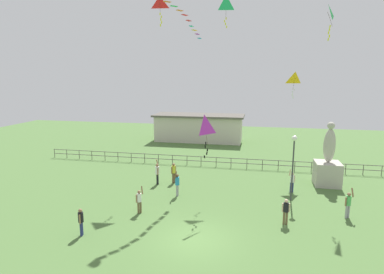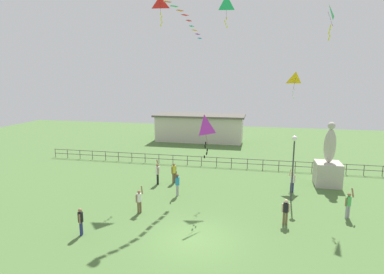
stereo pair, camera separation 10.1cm
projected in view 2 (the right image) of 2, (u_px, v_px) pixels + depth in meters
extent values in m
plane|color=#4C7038|center=(194.00, 240.00, 16.77)|extent=(80.00, 80.00, 0.00)
cube|color=#B2AD9E|center=(328.00, 174.00, 25.04)|extent=(1.93, 1.93, 1.87)
ellipsoid|color=#B2AD9E|center=(330.00, 146.00, 24.61)|extent=(0.90, 0.76, 2.69)
sphere|color=#B2AD9E|center=(332.00, 126.00, 24.31)|extent=(0.56, 0.56, 0.56)
cylinder|color=#38383D|center=(293.00, 171.00, 21.65)|extent=(0.10, 0.10, 4.28)
sphere|color=white|center=(295.00, 138.00, 21.22)|extent=(0.36, 0.36, 0.36)
cylinder|color=brown|center=(286.00, 218.00, 18.39)|extent=(0.13, 0.13, 0.79)
cylinder|color=brown|center=(284.00, 218.00, 18.41)|extent=(0.13, 0.13, 0.79)
cylinder|color=black|center=(286.00, 207.00, 18.27)|extent=(0.29, 0.29, 0.56)
sphere|color=beige|center=(286.00, 201.00, 18.20)|extent=(0.21, 0.21, 0.21)
cylinder|color=beige|center=(289.00, 208.00, 18.25)|extent=(0.09, 0.09, 0.53)
cylinder|color=beige|center=(282.00, 208.00, 18.31)|extent=(0.09, 0.09, 0.53)
cylinder|color=black|center=(158.00, 179.00, 25.41)|extent=(0.15, 0.15, 0.86)
cylinder|color=black|center=(158.00, 179.00, 25.26)|extent=(0.15, 0.15, 0.86)
cylinder|color=white|center=(158.00, 170.00, 25.20)|extent=(0.32, 0.32, 0.61)
sphere|color=#8C6647|center=(157.00, 165.00, 25.12)|extent=(0.23, 0.23, 0.23)
cylinder|color=#8C6647|center=(158.00, 163.00, 25.31)|extent=(0.23, 0.18, 0.59)
cylinder|color=#8C6647|center=(158.00, 171.00, 25.00)|extent=(0.09, 0.09, 0.58)
cylinder|color=navy|center=(81.00, 229.00, 17.11)|extent=(0.13, 0.13, 0.78)
cylinder|color=navy|center=(82.00, 228.00, 17.26)|extent=(0.13, 0.13, 0.78)
cylinder|color=black|center=(80.00, 217.00, 17.06)|extent=(0.28, 0.28, 0.55)
sphere|color=#8C6647|center=(80.00, 210.00, 16.99)|extent=(0.21, 0.21, 0.21)
cylinder|color=#8C6647|center=(79.00, 219.00, 16.88)|extent=(0.09, 0.09, 0.52)
cylinder|color=#8C6647|center=(81.00, 216.00, 17.25)|extent=(0.09, 0.09, 0.52)
cylinder|color=brown|center=(140.00, 207.00, 20.03)|extent=(0.13, 0.13, 0.76)
cylinder|color=brown|center=(138.00, 207.00, 19.96)|extent=(0.13, 0.13, 0.76)
cylinder|color=white|center=(139.00, 197.00, 19.87)|extent=(0.28, 0.28, 0.54)
sphere|color=#8C6647|center=(139.00, 192.00, 19.80)|extent=(0.20, 0.20, 0.20)
cylinder|color=#8C6647|center=(142.00, 190.00, 19.83)|extent=(0.20, 0.21, 0.51)
cylinder|color=#8C6647|center=(136.00, 199.00, 19.79)|extent=(0.08, 0.08, 0.51)
cylinder|color=#99999E|center=(177.00, 191.00, 22.79)|extent=(0.14, 0.14, 0.83)
cylinder|color=#99999E|center=(178.00, 190.00, 22.95)|extent=(0.14, 0.14, 0.83)
cylinder|color=#268CBF|center=(177.00, 181.00, 22.74)|extent=(0.30, 0.30, 0.59)
sphere|color=brown|center=(177.00, 176.00, 22.66)|extent=(0.22, 0.22, 0.22)
cylinder|color=brown|center=(176.00, 175.00, 22.46)|extent=(0.21, 0.10, 0.56)
cylinder|color=brown|center=(178.00, 181.00, 22.94)|extent=(0.09, 0.09, 0.56)
cylinder|color=navy|center=(291.00, 187.00, 23.53)|extent=(0.13, 0.13, 0.78)
cylinder|color=navy|center=(293.00, 187.00, 23.56)|extent=(0.13, 0.13, 0.78)
cylinder|color=white|center=(292.00, 179.00, 23.42)|extent=(0.28, 0.28, 0.55)
sphere|color=beige|center=(293.00, 174.00, 23.35)|extent=(0.21, 0.21, 0.21)
cylinder|color=beige|center=(290.00, 173.00, 23.33)|extent=(0.16, 0.21, 0.53)
cylinder|color=beige|center=(295.00, 179.00, 23.47)|extent=(0.09, 0.09, 0.52)
cylinder|color=brown|center=(173.00, 178.00, 25.62)|extent=(0.14, 0.14, 0.84)
cylinder|color=brown|center=(175.00, 178.00, 25.73)|extent=(0.14, 0.14, 0.84)
cylinder|color=gold|center=(174.00, 169.00, 25.54)|extent=(0.31, 0.31, 0.59)
sphere|color=#8C6647|center=(174.00, 164.00, 25.46)|extent=(0.23, 0.23, 0.23)
cylinder|color=#8C6647|center=(172.00, 170.00, 25.41)|extent=(0.09, 0.09, 0.56)
cylinder|color=#8C6647|center=(176.00, 169.00, 25.68)|extent=(0.09, 0.09, 0.56)
cylinder|color=#99999E|center=(349.00, 212.00, 19.26)|extent=(0.14, 0.14, 0.82)
cylinder|color=#99999E|center=(346.00, 212.00, 19.21)|extent=(0.14, 0.14, 0.82)
cylinder|color=#4CB259|center=(349.00, 201.00, 19.11)|extent=(0.30, 0.30, 0.58)
sphere|color=#8C6647|center=(349.00, 195.00, 19.03)|extent=(0.22, 0.22, 0.22)
cylinder|color=#8C6647|center=(353.00, 193.00, 19.02)|extent=(0.20, 0.25, 0.55)
cylinder|color=#8C6647|center=(346.00, 202.00, 19.05)|extent=(0.09, 0.09, 0.55)
pyramid|color=#1EB759|center=(226.00, 3.00, 26.08)|extent=(1.00, 0.52, 1.29)
cylinder|color=#4C381E|center=(226.00, 11.00, 26.02)|extent=(0.08, 0.38, 1.29)
cube|color=yellow|center=(226.00, 18.00, 26.14)|extent=(0.09, 0.02, 0.20)
cube|color=yellow|center=(225.00, 21.00, 26.15)|extent=(0.12, 0.05, 0.21)
cube|color=yellow|center=(226.00, 24.00, 26.21)|extent=(0.11, 0.02, 0.21)
cube|color=yellow|center=(227.00, 27.00, 26.28)|extent=(0.11, 0.04, 0.21)
pyramid|color=#B22DB2|center=(204.00, 124.00, 19.84)|extent=(0.93, 1.07, 1.24)
cylinder|color=#4C381E|center=(206.00, 134.00, 19.83)|extent=(0.30, 0.23, 1.24)
cube|color=black|center=(206.00, 143.00, 19.94)|extent=(0.08, 0.03, 0.20)
cube|color=black|center=(205.00, 147.00, 19.97)|extent=(0.10, 0.02, 0.21)
cube|color=black|center=(207.00, 150.00, 20.05)|extent=(0.11, 0.03, 0.21)
cube|color=black|center=(207.00, 153.00, 20.08)|extent=(0.11, 0.04, 0.21)
cube|color=black|center=(204.00, 157.00, 20.09)|extent=(0.08, 0.05, 0.20)
pyramid|color=red|center=(160.00, 2.00, 25.29)|extent=(1.09, 0.38, 0.92)
cylinder|color=#4C381E|center=(160.00, 8.00, 25.49)|extent=(0.05, 0.25, 0.92)
cube|color=yellow|center=(160.00, 14.00, 25.57)|extent=(0.11, 0.03, 0.21)
cube|color=yellow|center=(162.00, 17.00, 25.63)|extent=(0.10, 0.04, 0.20)
cube|color=yellow|center=(161.00, 20.00, 25.66)|extent=(0.11, 0.02, 0.21)
cube|color=yellow|center=(162.00, 22.00, 25.72)|extent=(0.11, 0.04, 0.21)
cube|color=yellow|center=(161.00, 25.00, 25.74)|extent=(0.10, 0.02, 0.21)
pyramid|color=yellow|center=(296.00, 78.00, 26.40)|extent=(1.06, 0.69, 0.99)
cylinder|color=#4C381E|center=(294.00, 84.00, 26.69)|extent=(0.14, 0.41, 0.99)
cube|color=white|center=(295.00, 90.00, 26.80)|extent=(0.11, 0.03, 0.21)
cube|color=white|center=(293.00, 92.00, 26.80)|extent=(0.09, 0.04, 0.20)
cube|color=white|center=(293.00, 95.00, 26.84)|extent=(0.08, 0.02, 0.20)
cube|color=white|center=(294.00, 97.00, 26.91)|extent=(0.09, 0.02, 0.20)
pyramid|color=#1EB759|center=(328.00, 12.00, 22.17)|extent=(0.59, 1.25, 1.02)
cylinder|color=#4C381E|center=(330.00, 19.00, 22.19)|extent=(0.40, 0.08, 1.02)
cube|color=yellow|center=(330.00, 26.00, 22.30)|extent=(0.11, 0.03, 0.21)
cube|color=yellow|center=(330.00, 30.00, 22.33)|extent=(0.09, 0.04, 0.20)
cube|color=yellow|center=(329.00, 33.00, 22.36)|extent=(0.10, 0.05, 0.20)
cube|color=yellow|center=(330.00, 36.00, 22.42)|extent=(0.09, 0.02, 0.20)
cube|color=yellow|center=(329.00, 39.00, 22.45)|extent=(0.10, 0.02, 0.21)
cube|color=orange|center=(167.00, 2.00, 21.83)|extent=(0.54, 0.58, 0.03)
cube|color=#1EB759|center=(174.00, 6.00, 22.20)|extent=(0.54, 0.57, 0.03)
cube|color=orange|center=(180.00, 11.00, 22.61)|extent=(0.48, 0.60, 0.03)
cube|color=red|center=(185.00, 15.00, 23.07)|extent=(0.46, 0.60, 0.03)
cube|color=red|center=(189.00, 21.00, 23.59)|extent=(0.36, 0.59, 0.03)
cube|color=#19B2B2|center=(192.00, 26.00, 24.15)|extent=(0.30, 0.57, 0.03)
cube|color=yellow|center=(194.00, 30.00, 24.68)|extent=(0.40, 0.60, 0.03)
cube|color=#B22DB2|center=(198.00, 34.00, 25.21)|extent=(0.35, 0.59, 0.03)
cube|color=#198CD1|center=(200.00, 38.00, 25.76)|extent=(0.28, 0.57, 0.03)
cylinder|color=#4C4742|center=(55.00, 153.00, 33.78)|extent=(0.06, 0.06, 0.95)
cylinder|color=#4C4742|center=(68.00, 154.00, 33.49)|extent=(0.06, 0.06, 0.95)
cylinder|color=#4C4742|center=(80.00, 154.00, 33.19)|extent=(0.06, 0.06, 0.95)
cylinder|color=#4C4742|center=(92.00, 155.00, 32.90)|extent=(0.06, 0.06, 0.95)
cylinder|color=#4C4742|center=(106.00, 156.00, 32.60)|extent=(0.06, 0.06, 0.95)
cylinder|color=#4C4742|center=(118.00, 157.00, 32.31)|extent=(0.06, 0.06, 0.95)
cylinder|color=#4C4742|center=(132.00, 157.00, 32.02)|extent=(0.06, 0.06, 0.95)
cylinder|color=#4C4742|center=(145.00, 158.00, 31.73)|extent=(0.06, 0.06, 0.95)
cylinder|color=#4C4742|center=(159.00, 159.00, 31.43)|extent=(0.06, 0.06, 0.95)
cylinder|color=#4C4742|center=(173.00, 160.00, 31.14)|extent=(0.06, 0.06, 0.95)
cylinder|color=#4C4742|center=(187.00, 160.00, 30.84)|extent=(0.06, 0.06, 0.95)
cylinder|color=#4C4742|center=(201.00, 161.00, 30.56)|extent=(0.06, 0.06, 0.95)
cylinder|color=#4C4742|center=(217.00, 162.00, 30.26)|extent=(0.06, 0.06, 0.95)
cylinder|color=#4C4742|center=(231.00, 163.00, 29.98)|extent=(0.06, 0.06, 0.95)
cylinder|color=#4C4742|center=(247.00, 164.00, 29.67)|extent=(0.06, 0.06, 0.95)
cylinder|color=#4C4742|center=(263.00, 164.00, 29.39)|extent=(0.06, 0.06, 0.95)
cylinder|color=#4C4742|center=(279.00, 165.00, 29.09)|extent=(0.06, 0.06, 0.95)
cylinder|color=#4C4742|center=(295.00, 166.00, 28.80)|extent=(0.06, 0.06, 0.95)
cylinder|color=#4C4742|center=(312.00, 167.00, 28.51)|extent=(0.06, 0.06, 0.95)
cylinder|color=#4C4742|center=(329.00, 168.00, 28.21)|extent=(0.06, 0.06, 0.95)
cylinder|color=#4C4742|center=(346.00, 169.00, 27.92)|extent=(0.06, 0.06, 0.95)
cylinder|color=#4C4742|center=(364.00, 170.00, 27.63)|extent=(0.06, 0.06, 0.95)
cylinder|color=#4C4742|center=(383.00, 171.00, 27.33)|extent=(0.06, 0.06, 0.95)
cube|color=#4C4742|center=(223.00, 158.00, 30.05)|extent=(36.00, 0.05, 0.05)
cube|color=#4C4742|center=(223.00, 162.00, 30.13)|extent=(36.00, 0.05, 0.05)
cube|color=beige|center=(200.00, 129.00, 42.36)|extent=(11.34, 3.93, 3.33)
cube|color=#59544C|center=(200.00, 115.00, 42.03)|extent=(11.94, 4.53, 0.24)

